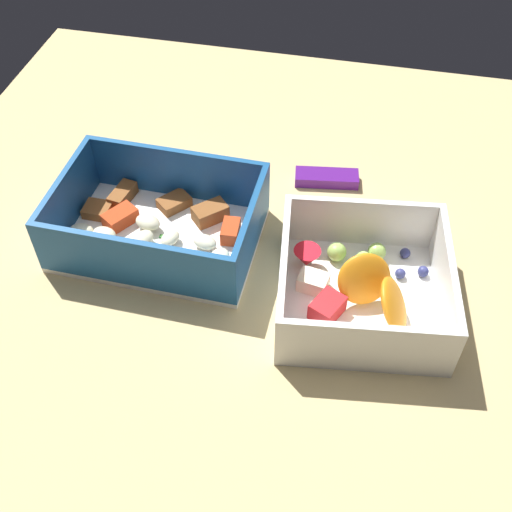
% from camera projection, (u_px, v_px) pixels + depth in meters
% --- Properties ---
extents(table_surface, '(0.80, 0.80, 0.02)m').
position_uv_depth(table_surface, '(267.00, 277.00, 0.63)').
color(table_surface, tan).
rests_on(table_surface, ground).
extents(pasta_container, '(0.20, 0.14, 0.07)m').
position_uv_depth(pasta_container, '(158.00, 226.00, 0.64)').
color(pasta_container, white).
rests_on(pasta_container, table_surface).
extents(fruit_bowl, '(0.17, 0.17, 0.06)m').
position_uv_depth(fruit_bowl, '(361.00, 286.00, 0.58)').
color(fruit_bowl, white).
rests_on(fruit_bowl, table_surface).
extents(candy_bar, '(0.07, 0.03, 0.01)m').
position_uv_depth(candy_bar, '(327.00, 178.00, 0.71)').
color(candy_bar, '#51197A').
rests_on(candy_bar, table_surface).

